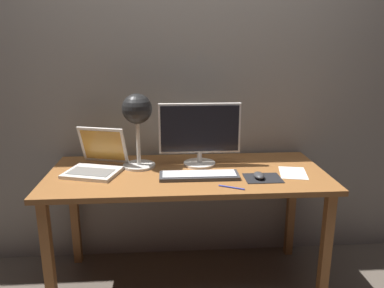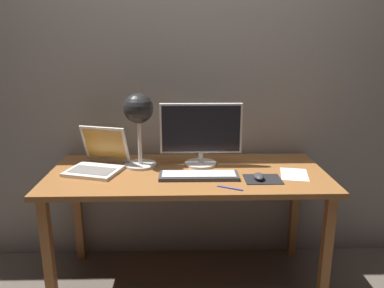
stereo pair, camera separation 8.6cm
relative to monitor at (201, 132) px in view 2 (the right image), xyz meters
name	(u,v)px [view 2 (the right image)]	position (x,y,z in m)	size (l,w,h in m)	color
ground_plane	(188,282)	(-0.08, -0.12, -0.95)	(4.80, 4.80, 0.00)	brown
back_wall	(186,69)	(-0.08, 0.28, 0.35)	(4.80, 0.06, 2.60)	gray
desk	(188,184)	(-0.08, -0.12, -0.28)	(1.60, 0.70, 0.74)	#935B2D
monitor	(201,132)	(0.00, 0.00, 0.00)	(0.49, 0.19, 0.38)	silver
keyboard_main	(199,175)	(-0.02, -0.22, -0.19)	(0.44, 0.14, 0.03)	#38383A
laptop	(99,158)	(-0.60, -0.06, -0.14)	(0.37, 0.38, 0.25)	silver
desk_lamp	(139,115)	(-0.37, -0.01, 0.11)	(0.19, 0.19, 0.44)	beige
mousepad	(263,179)	(0.33, -0.26, -0.20)	(0.20, 0.16, 0.00)	black
mouse	(259,176)	(0.30, -0.27, -0.19)	(0.06, 0.10, 0.03)	#38383A
paper_sheet_near_mouse	(294,174)	(0.52, -0.19, -0.20)	(0.15, 0.21, 0.00)	white
pen	(230,188)	(0.13, -0.39, -0.20)	(0.01, 0.01, 0.14)	#2633A5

